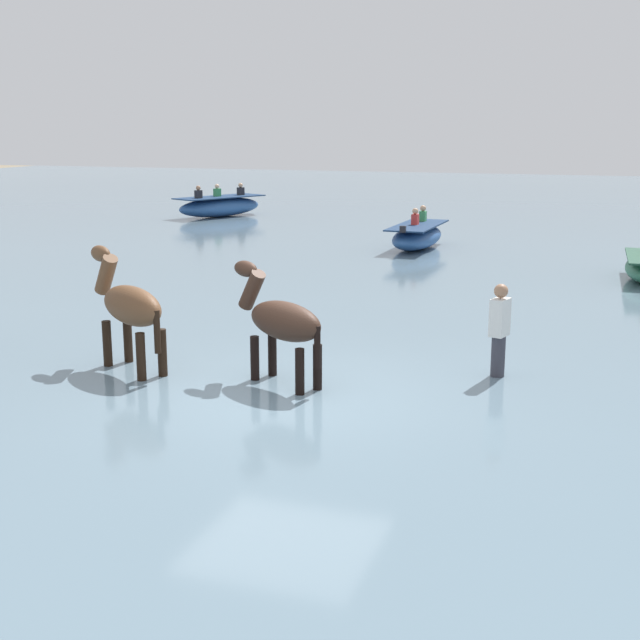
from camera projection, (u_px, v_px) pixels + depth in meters
name	position (u px, v px, depth m)	size (l,w,h in m)	color
ground_plane	(285.00, 414.00, 11.70)	(120.00, 120.00, 0.00)	#84755B
water_surface	(435.00, 280.00, 20.89)	(90.00, 90.00, 0.28)	slate
horse_lead_dark_bay	(282.00, 324.00, 11.91)	(1.71, 1.10, 1.93)	#382319
horse_trailing_bay	(130.00, 308.00, 12.58)	(1.78, 1.23, 2.04)	brown
boat_near_starboard	(220.00, 206.00, 33.98)	(2.88, 4.04, 1.27)	#28518E
boat_far_inshore	(417.00, 236.00, 25.23)	(1.27, 3.45, 1.17)	#28518E
person_spectator_far	(499.00, 337.00, 12.32)	(0.28, 0.36, 1.63)	#383842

